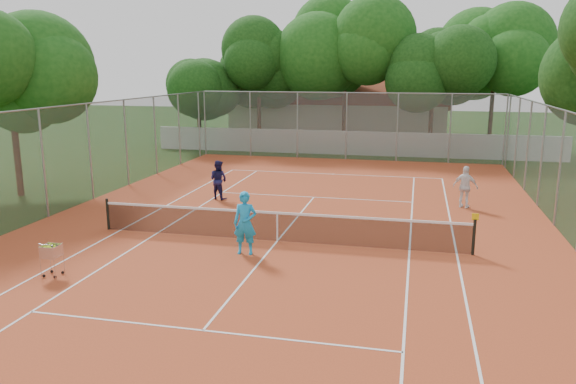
% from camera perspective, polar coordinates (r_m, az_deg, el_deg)
% --- Properties ---
extents(ground, '(120.00, 120.00, 0.00)m').
position_cam_1_polar(ground, '(17.90, -1.09, -5.08)').
color(ground, black).
rests_on(ground, ground).
extents(court_pad, '(18.00, 34.00, 0.02)m').
position_cam_1_polar(court_pad, '(17.90, -1.09, -5.04)').
color(court_pad, '#AF4522').
rests_on(court_pad, ground).
extents(court_lines, '(10.98, 23.78, 0.01)m').
position_cam_1_polar(court_lines, '(17.90, -1.09, -5.01)').
color(court_lines, white).
rests_on(court_lines, court_pad).
extents(tennis_net, '(11.88, 0.10, 0.98)m').
position_cam_1_polar(tennis_net, '(17.76, -1.09, -3.51)').
color(tennis_net, black).
rests_on(tennis_net, court_pad).
extents(perimeter_fence, '(18.00, 34.00, 4.00)m').
position_cam_1_polar(perimeter_fence, '(17.41, -1.11, 1.22)').
color(perimeter_fence, slate).
rests_on(perimeter_fence, ground).
extents(boundary_wall, '(26.00, 0.30, 1.50)m').
position_cam_1_polar(boundary_wall, '(36.10, 6.30, 4.97)').
color(boundary_wall, silver).
rests_on(boundary_wall, ground).
extents(clubhouse, '(16.40, 9.00, 4.40)m').
position_cam_1_polar(clubhouse, '(46.08, 5.35, 8.41)').
color(clubhouse, beige).
rests_on(clubhouse, ground).
extents(tropical_trees, '(29.00, 19.00, 10.00)m').
position_cam_1_polar(tropical_trees, '(38.78, 6.99, 11.77)').
color(tropical_trees, '#0F340D').
rests_on(tropical_trees, ground).
extents(player_near, '(0.72, 0.51, 1.87)m').
position_cam_1_polar(player_near, '(16.51, -4.38, -3.17)').
color(player_near, '#1998D7').
rests_on(player_near, court_pad).
extents(player_far_left, '(0.96, 0.85, 1.64)m').
position_cam_1_polar(player_far_left, '(23.62, -7.08, 1.24)').
color(player_far_left, '#181848').
rests_on(player_far_left, court_pad).
extents(player_far_right, '(1.05, 0.72, 1.66)m').
position_cam_1_polar(player_far_right, '(23.05, 17.58, 0.49)').
color(player_far_right, white).
rests_on(player_far_right, court_pad).
extents(ball_hopper, '(0.47, 0.47, 0.93)m').
position_cam_1_polar(ball_hopper, '(16.09, -22.86, -6.31)').
color(ball_hopper, silver).
rests_on(ball_hopper, court_pad).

